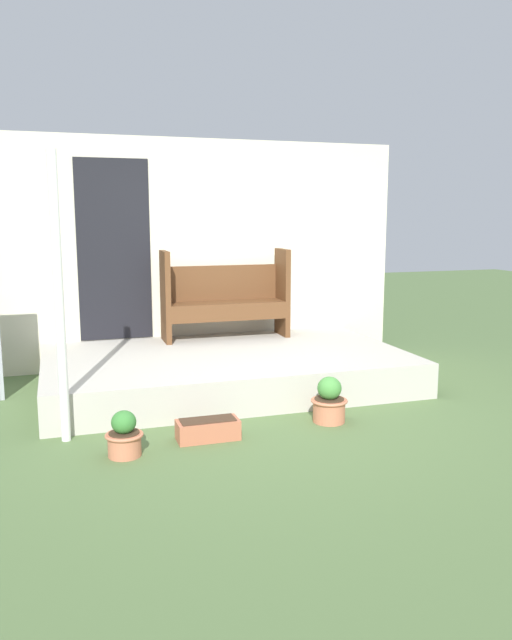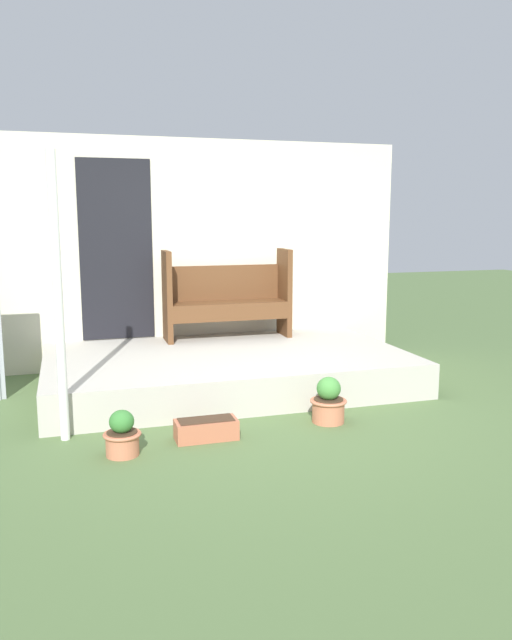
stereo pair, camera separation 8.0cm
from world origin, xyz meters
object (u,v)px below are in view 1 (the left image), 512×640
support_post (59,300)px  flower_pot_middle (329,402)px  flower_pot_left (124,436)px  bench (225,295)px  planter_box_rect (208,429)px

support_post → flower_pot_middle: 2.35m
support_post → flower_pot_left: support_post is taller
bench → planter_box_rect: bench is taller
flower_pot_left → flower_pot_middle: (1.74, 0.25, 0.02)m
flower_pot_left → planter_box_rect: 0.68m
bench → planter_box_rect: (-0.75, -2.27, -0.76)m
support_post → planter_box_rect: support_post is taller
support_post → flower_pot_left: (0.40, -0.46, -0.96)m
bench → flower_pot_left: (-1.41, -2.42, -0.69)m
flower_pot_middle → planter_box_rect: size_ratio=0.81×
support_post → planter_box_rect: size_ratio=4.55×
support_post → flower_pot_middle: bearing=-5.7°
flower_pot_left → bench: bearing=59.7°
planter_box_rect → flower_pot_left: bearing=-167.6°
support_post → planter_box_rect: (1.06, -0.32, -1.03)m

